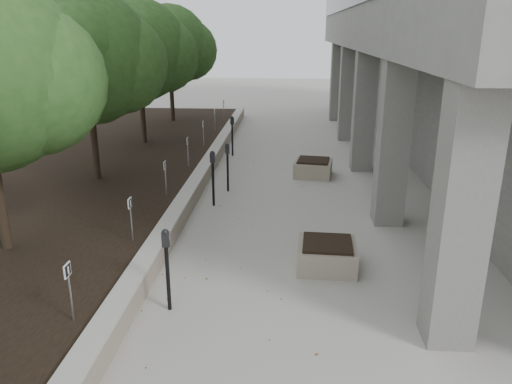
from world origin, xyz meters
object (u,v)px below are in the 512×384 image
(parking_meter_5, at_px, (232,136))
(parking_meter_2, at_px, (167,270))
(crabapple_tree_4, at_px, (140,72))
(planter_back, at_px, (313,168))
(parking_meter_3, at_px, (228,167))
(planter_front, at_px, (327,254))
(crabapple_tree_5, at_px, (170,63))
(crabapple_tree_3, at_px, (89,86))
(parking_meter_4, at_px, (213,179))

(parking_meter_5, bearing_deg, parking_meter_2, -110.60)
(crabapple_tree_4, distance_m, parking_meter_2, 12.26)
(parking_meter_2, bearing_deg, planter_back, 62.03)
(crabapple_tree_4, xyz_separation_m, parking_meter_3, (3.89, -4.76, -2.38))
(parking_meter_3, bearing_deg, crabapple_tree_4, 121.43)
(crabapple_tree_4, bearing_deg, planter_front, -55.91)
(parking_meter_2, xyz_separation_m, parking_meter_3, (0.22, 6.69, -0.02))
(planter_front, bearing_deg, crabapple_tree_4, 124.09)
(parking_meter_3, relative_size, planter_back, 1.24)
(crabapple_tree_4, height_order, crabapple_tree_5, same)
(parking_meter_3, bearing_deg, planter_back, 27.42)
(crabapple_tree_3, height_order, crabapple_tree_5, same)
(crabapple_tree_3, xyz_separation_m, parking_meter_5, (3.53, 4.67, -2.35))
(parking_meter_2, bearing_deg, parking_meter_3, 78.60)
(parking_meter_3, bearing_deg, planter_front, -69.47)
(crabapple_tree_3, relative_size, crabapple_tree_5, 1.00)
(parking_meter_2, height_order, planter_front, parking_meter_2)
(crabapple_tree_5, height_order, planter_back, crabapple_tree_5)
(crabapple_tree_4, height_order, parking_meter_5, crabapple_tree_4)
(parking_meter_4, bearing_deg, crabapple_tree_3, 164.28)
(crabapple_tree_4, bearing_deg, planter_back, -24.03)
(crabapple_tree_3, relative_size, parking_meter_2, 3.60)
(crabapple_tree_3, xyz_separation_m, parking_meter_2, (3.68, -6.45, -2.36))
(planter_back, bearing_deg, crabapple_tree_4, 155.97)
(parking_meter_2, xyz_separation_m, parking_meter_4, (-0.03, 5.38, 0.02))
(crabapple_tree_5, bearing_deg, crabapple_tree_4, -90.00)
(crabapple_tree_4, xyz_separation_m, planter_back, (6.52, -2.91, -2.84))
(crabapple_tree_4, relative_size, parking_meter_2, 3.60)
(parking_meter_2, distance_m, parking_meter_4, 5.38)
(crabapple_tree_4, distance_m, planter_back, 7.68)
(crabapple_tree_5, height_order, parking_meter_3, crabapple_tree_5)
(crabapple_tree_3, bearing_deg, parking_meter_4, -16.31)
(parking_meter_3, height_order, parking_meter_4, parking_meter_4)
(parking_meter_2, relative_size, planter_front, 1.28)
(crabapple_tree_3, height_order, planter_back, crabapple_tree_3)
(crabapple_tree_3, distance_m, planter_front, 8.48)
(parking_meter_2, bearing_deg, planter_front, 23.25)
(crabapple_tree_3, bearing_deg, planter_front, -35.37)
(parking_meter_2, height_order, planter_back, parking_meter_2)
(parking_meter_2, bearing_deg, crabapple_tree_4, 98.25)
(planter_front, bearing_deg, crabapple_tree_3, 144.63)
(crabapple_tree_5, bearing_deg, parking_meter_4, -71.75)
(crabapple_tree_4, height_order, parking_meter_3, crabapple_tree_4)
(crabapple_tree_5, bearing_deg, parking_meter_2, -77.40)
(crabapple_tree_3, distance_m, parking_meter_4, 4.47)
(parking_meter_5, xyz_separation_m, planter_front, (2.98, -9.30, -0.49))
(planter_front, distance_m, planter_back, 6.72)
(crabapple_tree_4, relative_size, parking_meter_3, 3.69)
(parking_meter_5, bearing_deg, crabapple_tree_3, -148.42)
(parking_meter_2, distance_m, planter_front, 3.41)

